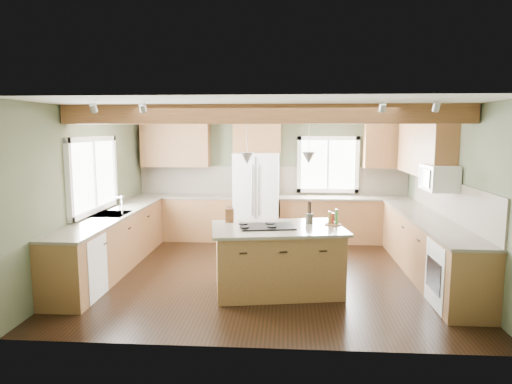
{
  "coord_description": "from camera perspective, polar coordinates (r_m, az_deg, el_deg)",
  "views": [
    {
      "loc": [
        0.32,
        -6.99,
        2.27
      ],
      "look_at": [
        -0.18,
        0.3,
        1.26
      ],
      "focal_mm": 32.0,
      "sensor_mm": 36.0,
      "label": 1
    }
  ],
  "objects": [
    {
      "name": "wall_right",
      "position": [
        7.48,
        23.3,
        -0.24
      ],
      "size": [
        0.0,
        5.0,
        5.0
      ],
      "primitive_type": "plane",
      "rotation": [
        1.57,
        0.0,
        -1.57
      ],
      "color": "#444D37",
      "rests_on": "ground"
    },
    {
      "name": "counter_left",
      "position": [
        7.7,
        -17.61,
        -2.76
      ],
      "size": [
        0.64,
        3.74,
        0.04
      ],
      "primitive_type": "cube",
      "color": "#4B4337",
      "rests_on": "base_cab_left"
    },
    {
      "name": "cooktop",
      "position": [
        6.35,
        1.45,
        -4.32
      ],
      "size": [
        0.81,
        0.61,
        0.02
      ],
      "primitive_type": "cube",
      "rotation": [
        0.0,
        0.0,
        0.17
      ],
      "color": "black",
      "rests_on": "island_top"
    },
    {
      "name": "pendant_left",
      "position": [
        6.19,
        -1.13,
        4.25
      ],
      "size": [
        0.18,
        0.18,
        0.16
      ],
      "primitive_type": "cone",
      "rotation": [
        3.14,
        0.0,
        0.0
      ],
      "color": "#B2B2B7",
      "rests_on": "ceiling"
    },
    {
      "name": "base_cab_back_right",
      "position": [
        9.44,
        11.03,
        -3.48
      ],
      "size": [
        2.62,
        0.6,
        0.88
      ],
      "primitive_type": "cube",
      "color": "brown",
      "rests_on": "floor"
    },
    {
      "name": "wall_back",
      "position": [
        9.54,
        2.02,
        2.01
      ],
      "size": [
        5.6,
        0.0,
        5.6
      ],
      "primitive_type": "plane",
      "rotation": [
        1.57,
        0.0,
        0.0
      ],
      "color": "#444D37",
      "rests_on": "ground"
    },
    {
      "name": "upper_cab_back_left",
      "position": [
        9.6,
        -10.02,
        5.82
      ],
      "size": [
        1.4,
        0.35,
        0.9
      ],
      "primitive_type": "cube",
      "color": "brown",
      "rests_on": "wall_back"
    },
    {
      "name": "counter_back_left",
      "position": [
        9.52,
        -8.88,
        -0.51
      ],
      "size": [
        2.06,
        0.64,
        0.04
      ],
      "primitive_type": "cube",
      "color": "#4B4337",
      "rests_on": "base_cab_back_left"
    },
    {
      "name": "ceiling",
      "position": [
        7.0,
        1.36,
        10.56
      ],
      "size": [
        5.6,
        5.6,
        0.0
      ],
      "primitive_type": "plane",
      "rotation": [
        3.14,
        0.0,
        0.0
      ],
      "color": "silver",
      "rests_on": "wall_back"
    },
    {
      "name": "utensil_crock",
      "position": [
        6.62,
        6.67,
        -3.31
      ],
      "size": [
        0.14,
        0.14,
        0.15
      ],
      "primitive_type": "cylinder",
      "rotation": [
        0.0,
        0.0,
        0.4
      ],
      "color": "#433E36",
      "rests_on": "island_top"
    },
    {
      "name": "pendant_right",
      "position": [
        6.32,
        6.59,
        4.27
      ],
      "size": [
        0.18,
        0.18,
        0.16
      ],
      "primitive_type": "cone",
      "rotation": [
        3.14,
        0.0,
        0.0
      ],
      "color": "#B2B2B7",
      "rests_on": "ceiling"
    },
    {
      "name": "knife_block",
      "position": [
        6.68,
        -3.31,
        -2.94
      ],
      "size": [
        0.12,
        0.09,
        0.2
      ],
      "primitive_type": "cube",
      "rotation": [
        0.0,
        0.0,
        0.03
      ],
      "color": "brown",
      "rests_on": "island_top"
    },
    {
      "name": "floor",
      "position": [
        7.35,
        1.29,
        -10.13
      ],
      "size": [
        5.6,
        5.6,
        0.0
      ],
      "primitive_type": "plane",
      "color": "black",
      "rests_on": "ground"
    },
    {
      "name": "soffit_trim",
      "position": [
        9.4,
        2.04,
        9.49
      ],
      "size": [
        5.55,
        0.2,
        0.1
      ],
      "primitive_type": "cube",
      "color": "#582D19",
      "rests_on": "ceiling"
    },
    {
      "name": "sink",
      "position": [
        7.7,
        -17.61,
        -2.72
      ],
      "size": [
        0.5,
        0.65,
        0.03
      ],
      "primitive_type": "cube",
      "color": "#262628",
      "rests_on": "counter_left"
    },
    {
      "name": "faucet",
      "position": [
        7.61,
        -16.39,
        -1.69
      ],
      "size": [
        0.02,
        0.02,
        0.28
      ],
      "primitive_type": "cylinder",
      "color": "#B2B2B7",
      "rests_on": "sink"
    },
    {
      "name": "base_cab_left",
      "position": [
        7.8,
        -17.47,
        -6.08
      ],
      "size": [
        0.6,
        3.7,
        0.88
      ],
      "primitive_type": "cube",
      "color": "brown",
      "rests_on": "floor"
    },
    {
      "name": "bottle_tray",
      "position": [
        6.57,
        9.64,
        -3.14
      ],
      "size": [
        0.26,
        0.26,
        0.22
      ],
      "primitive_type": null,
      "rotation": [
        0.0,
        0.0,
        0.11
      ],
      "color": "brown",
      "rests_on": "island_top"
    },
    {
      "name": "upper_cab_over_fridge",
      "position": [
        9.33,
        0.16,
        7.11
      ],
      "size": [
        0.96,
        0.35,
        0.7
      ],
      "primitive_type": "cube",
      "color": "brown",
      "rests_on": "wall_back"
    },
    {
      "name": "ceiling_beam",
      "position": [
        6.24,
        1.03,
        9.7
      ],
      "size": [
        5.55,
        0.26,
        0.26
      ],
      "primitive_type": "cube",
      "color": "#582D19",
      "rests_on": "ceiling"
    },
    {
      "name": "island_top",
      "position": [
        6.38,
        2.71,
        -4.55
      ],
      "size": [
        1.98,
        1.44,
        0.04
      ],
      "primitive_type": "cube",
      "rotation": [
        0.0,
        0.0,
        0.17
      ],
      "color": "#4B4337",
      "rests_on": "island"
    },
    {
      "name": "upper_cab_back_corner",
      "position": [
        9.52,
        16.04,
        5.62
      ],
      "size": [
        0.9,
        0.35,
        0.9
      ],
      "primitive_type": "cube",
      "color": "brown",
      "rests_on": "wall_back"
    },
    {
      "name": "window_back",
      "position": [
        9.53,
        8.97,
        3.42
      ],
      "size": [
        1.1,
        0.04,
        1.0
      ],
      "primitive_type": "cube",
      "color": "white",
      "rests_on": "wall_back"
    },
    {
      "name": "base_cab_back_left",
      "position": [
        9.6,
        -8.82,
        -3.23
      ],
      "size": [
        2.02,
        0.6,
        0.88
      ],
      "primitive_type": "cube",
      "color": "brown",
      "rests_on": "floor"
    },
    {
      "name": "counter_back_right",
      "position": [
        9.36,
        11.1,
        -0.71
      ],
      "size": [
        2.66,
        0.64,
        0.04
      ],
      "primitive_type": "cube",
      "color": "#4B4337",
      "rests_on": "base_cab_back_right"
    },
    {
      "name": "upper_cab_right",
      "position": [
        8.22,
        20.33,
        5.14
      ],
      "size": [
        0.35,
        2.2,
        0.9
      ],
      "primitive_type": "cube",
      "color": "brown",
      "rests_on": "wall_right"
    },
    {
      "name": "backsplash_back",
      "position": [
        9.53,
        2.02,
        1.46
      ],
      "size": [
        5.58,
        0.03,
        0.58
      ],
      "primitive_type": "cube",
      "color": "brown",
      "rests_on": "wall_back"
    },
    {
      "name": "dishwasher",
      "position": [
        6.65,
        -21.5,
        -8.77
      ],
      "size": [
        0.6,
        0.6,
        0.84
      ],
      "primitive_type": "cube",
      "color": "white",
      "rests_on": "floor"
    },
    {
      "name": "refrigerator",
      "position": [
        9.23,
        0.07,
        -0.69
      ],
      "size": [
        0.9,
        0.74,
        1.8
      ],
      "primitive_type": "cube",
      "color": "white",
      "rests_on": "floor"
    },
    {
      "name": "window_left",
      "position": [
        7.72,
        -19.74,
        2.05
      ],
      "size": [
        0.04,
        1.6,
        1.05
      ],
      "primitive_type": "cube",
      "color": "white",
      "rests_on": "wall_left"
    },
    {
      "name": "wall_left",
      "position": [
        7.71,
        -19.94,
        0.16
      ],
      "size": [
        0.0,
        5.0,
        5.0
      ],
      "primitive_type": "plane",
      "rotation": [
        1.57,
        0.0,
        1.57
      ],
      "color": "#444D37",
      "rests_on": "ground"
    },
    {
      "name": "oven",
      "position": [
        6.4,
        23.93,
        -9.53
      ],
      "size": [
        0.6,
        0.72,
        0.84
      ],
      "primitive_type": "cube",
      "color": "white",
      "rests_on": "floor"
    },
    {
      "name": "backsplash_right",
      "position": [
        7.53,
        23.03,
        -0.86
      ],
      "size": [
        0.03,
        3.7,
        0.58
      ],
      "primitive_type": "cube",
      "color": "brown",
      "rests_on": "wall_right"
    },
    {
      "name": "microwave",
      "position": [
        7.33,
        21.91,
        1.66
      ],
      "size": [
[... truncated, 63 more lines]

